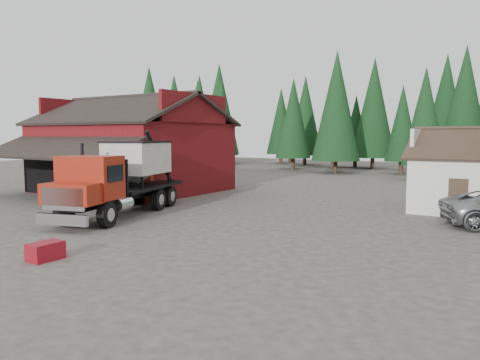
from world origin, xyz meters
The scene contains 8 objects.
ground centered at (0.00, 0.00, 0.00)m, with size 120.00×120.00×0.00m, color #3F3731.
red_barn centered at (-11.00, 9.90, 2.69)m, with size 12.80×13.63×7.18m.
conifer_backdrop centered at (0.00, 42.00, 0.00)m, with size 76.00×16.00×16.00m, color black, non-canonical shape.
near_pine_a centered at (-22.00, 28.00, 6.39)m, with size 4.40×4.40×11.40m.
near_pine_b centered at (6.00, 30.00, 5.89)m, with size 3.96×3.96×10.40m.
near_pine_d centered at (-4.00, 34.00, 7.39)m, with size 5.28×5.28×13.40m.
feed_truck centered at (-3.50, 1.77, 2.08)m, with size 5.22×10.17×4.44m.
equip_box centered at (1.01, -6.00, 0.30)m, with size 0.70×1.10×0.60m, color maroon.
Camera 1 is at (14.62, -15.46, 4.14)m, focal length 35.00 mm.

